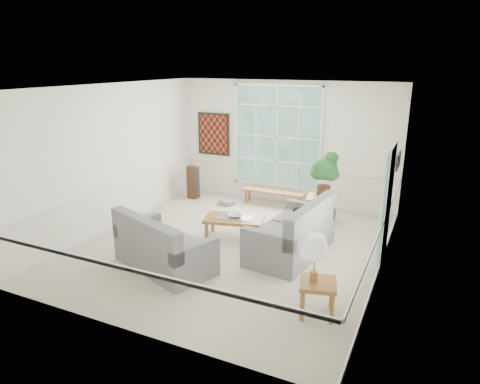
# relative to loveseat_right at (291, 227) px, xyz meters

# --- Properties ---
(floor) EXTENTS (5.50, 6.00, 0.01)m
(floor) POSITION_rel_loveseat_right_xyz_m (-1.14, -0.17, -0.53)
(floor) COLOR #BBB39F
(floor) RESTS_ON ground
(ceiling) EXTENTS (5.50, 6.00, 0.02)m
(ceiling) POSITION_rel_loveseat_right_xyz_m (-1.14, -0.17, 2.48)
(ceiling) COLOR white
(ceiling) RESTS_ON ground
(wall_back) EXTENTS (5.50, 0.02, 3.00)m
(wall_back) POSITION_rel_loveseat_right_xyz_m (-1.14, 2.83, 0.98)
(wall_back) COLOR white
(wall_back) RESTS_ON ground
(wall_front) EXTENTS (5.50, 0.02, 3.00)m
(wall_front) POSITION_rel_loveseat_right_xyz_m (-1.14, -3.17, 0.98)
(wall_front) COLOR white
(wall_front) RESTS_ON ground
(wall_left) EXTENTS (0.02, 6.00, 3.00)m
(wall_left) POSITION_rel_loveseat_right_xyz_m (-3.89, -0.17, 0.98)
(wall_left) COLOR white
(wall_left) RESTS_ON ground
(wall_right) EXTENTS (0.02, 6.00, 3.00)m
(wall_right) POSITION_rel_loveseat_right_xyz_m (1.61, -0.17, 0.98)
(wall_right) COLOR white
(wall_right) RESTS_ON ground
(window_back) EXTENTS (2.30, 0.08, 2.40)m
(window_back) POSITION_rel_loveseat_right_xyz_m (-1.34, 2.79, 1.13)
(window_back) COLOR white
(window_back) RESTS_ON wall_back
(entry_door) EXTENTS (0.08, 0.90, 2.10)m
(entry_door) POSITION_rel_loveseat_right_xyz_m (1.57, 0.43, 0.53)
(entry_door) COLOR white
(entry_door) RESTS_ON floor
(door_sidelight) EXTENTS (0.08, 0.26, 1.90)m
(door_sidelight) POSITION_rel_loveseat_right_xyz_m (1.57, -0.20, 0.63)
(door_sidelight) COLOR white
(door_sidelight) RESTS_ON wall_right
(wall_art) EXTENTS (0.90, 0.06, 1.10)m
(wall_art) POSITION_rel_loveseat_right_xyz_m (-3.09, 2.78, 1.08)
(wall_art) COLOR #5C1A0E
(wall_art) RESTS_ON wall_back
(wall_frame_near) EXTENTS (0.04, 0.26, 0.32)m
(wall_frame_near) POSITION_rel_loveseat_right_xyz_m (1.57, 1.58, 1.03)
(wall_frame_near) COLOR black
(wall_frame_near) RESTS_ON wall_right
(wall_frame_far) EXTENTS (0.04, 0.26, 0.32)m
(wall_frame_far) POSITION_rel_loveseat_right_xyz_m (1.57, 1.98, 1.03)
(wall_frame_far) COLOR black
(wall_frame_far) RESTS_ON wall_right
(loveseat_right) EXTENTS (1.22, 2.04, 1.05)m
(loveseat_right) POSITION_rel_loveseat_right_xyz_m (0.00, 0.00, 0.00)
(loveseat_right) COLOR slate
(loveseat_right) RESTS_ON floor
(loveseat_front) EXTENTS (2.00, 1.48, 0.97)m
(loveseat_front) POSITION_rel_loveseat_right_xyz_m (-1.79, -1.42, -0.04)
(loveseat_front) COLOR slate
(loveseat_front) RESTS_ON floor
(coffee_table) EXTENTS (1.28, 0.90, 0.43)m
(coffee_table) POSITION_rel_loveseat_right_xyz_m (-1.26, 0.23, -0.31)
(coffee_table) COLOR brown
(coffee_table) RESTS_ON floor
(pewter_bowl) EXTENTS (0.45, 0.45, 0.08)m
(pewter_bowl) POSITION_rel_loveseat_right_xyz_m (-1.25, 0.24, -0.05)
(pewter_bowl) COLOR #9E9FA3
(pewter_bowl) RESTS_ON coffee_table
(window_bench) EXTENTS (1.55, 0.30, 0.36)m
(window_bench) POSITION_rel_loveseat_right_xyz_m (-1.28, 2.48, -0.34)
(window_bench) COLOR brown
(window_bench) RESTS_ON floor
(end_table) EXTENTS (0.66, 0.66, 0.58)m
(end_table) POSITION_rel_loveseat_right_xyz_m (0.05, 1.86, -0.23)
(end_table) COLOR brown
(end_table) RESTS_ON floor
(houseplant) EXTENTS (0.80, 0.80, 1.02)m
(houseplant) POSITION_rel_loveseat_right_xyz_m (0.11, 1.88, 0.56)
(houseplant) COLOR #235A27
(houseplant) RESTS_ON end_table
(side_table) EXTENTS (0.60, 0.60, 0.51)m
(side_table) POSITION_rel_loveseat_right_xyz_m (0.98, -1.74, -0.27)
(side_table) COLOR brown
(side_table) RESTS_ON floor
(table_lamp) EXTENTS (0.46, 0.46, 0.68)m
(table_lamp) POSITION_rel_loveseat_right_xyz_m (0.91, -1.76, 0.33)
(table_lamp) COLOR white
(table_lamp) RESTS_ON side_table
(pet_bed) EXTENTS (0.55, 0.55, 0.13)m
(pet_bed) POSITION_rel_loveseat_right_xyz_m (-2.34, 2.06, -0.46)
(pet_bed) COLOR slate
(pet_bed) RESTS_ON floor
(floor_speaker) EXTENTS (0.30, 0.25, 0.85)m
(floor_speaker) POSITION_rel_loveseat_right_xyz_m (-3.37, 2.15, -0.10)
(floor_speaker) COLOR #3A2012
(floor_speaker) RESTS_ON floor
(cat) EXTENTS (0.39, 0.33, 0.16)m
(cat) POSITION_rel_loveseat_right_xyz_m (-0.03, 0.69, 0.09)
(cat) COLOR black
(cat) RESTS_ON loveseat_right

